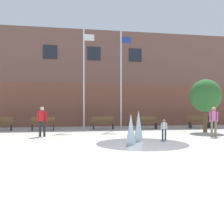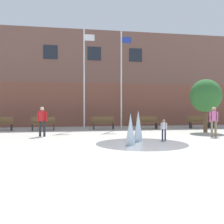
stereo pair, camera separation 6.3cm
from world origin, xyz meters
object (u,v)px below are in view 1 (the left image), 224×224
park_bench_under_right_flagpole (146,122)px  flagpole_left (84,76)px  park_bench_under_left_flagpole (43,123)px  teen_by_trashcan (214,119)px  park_bench_near_trashcan (198,122)px  park_bench_center (103,123)px  child_running (164,128)px  adult_near_bench (42,119)px  street_tree_near_building (205,96)px  flagpole_right (121,77)px  park_bench_left_of_flagpoles (0,124)px  trash_can (212,122)px

park_bench_under_right_flagpole → flagpole_left: (-4.44, 0.66, 3.37)m
park_bench_under_left_flagpole → teen_by_trashcan: teen_by_trashcan is taller
park_bench_under_right_flagpole → park_bench_near_trashcan: 4.08m
park_bench_center → teen_by_trashcan: bearing=-47.7°
child_running → park_bench_under_left_flagpole: bearing=-111.0°
teen_by_trashcan → child_running: 3.36m
adult_near_bench → flagpole_left: flagpole_left is taller
teen_by_trashcan → adult_near_bench: bearing=108.1°
park_bench_center → street_tree_near_building: bearing=-28.2°
park_bench_under_right_flagpole → teen_by_trashcan: (2.01, -5.44, 0.45)m
flagpole_right → park_bench_under_right_flagpole: bearing=-21.0°
park_bench_center → flagpole_left: 3.63m
park_bench_left_of_flagpoles → park_bench_near_trashcan: (14.16, -0.24, 0.00)m
park_bench_under_left_flagpole → flagpole_left: flagpole_left is taller
teen_by_trashcan → flagpole_left: size_ratio=0.22×
teen_by_trashcan → trash_can: size_ratio=1.77×
child_running → park_bench_near_trashcan: bearing=166.2°
park_bench_under_right_flagpole → teen_by_trashcan: bearing=-69.8°
adult_near_bench → park_bench_center: bearing=166.5°
park_bench_left_of_flagpoles → teen_by_trashcan: 13.36m
park_bench_under_right_flagpole → street_tree_near_building: (2.90, -3.03, 1.80)m
park_bench_near_trashcan → street_tree_near_building: bearing=-111.3°
park_bench_center → adult_near_bench: (-3.87, -4.07, 0.45)m
park_bench_under_right_flagpole → adult_near_bench: 8.02m
park_bench_left_of_flagpoles → park_bench_near_trashcan: bearing=-1.0°
park_bench_center → trash_can: bearing=-0.6°
adult_near_bench → trash_can: (12.32, 3.98, -0.48)m
park_bench_center → park_bench_under_left_flagpole: bearing=-176.7°
park_bench_left_of_flagpoles → park_bench_center: size_ratio=1.00×
park_bench_near_trashcan → flagpole_right: (-5.80, 0.65, 3.34)m
teen_by_trashcan → child_running: bearing=135.5°
park_bench_near_trashcan → child_running: bearing=-129.2°
flagpole_left → trash_can: flagpole_left is taller
park_bench_left_of_flagpoles → teen_by_trashcan: size_ratio=1.01×
park_bench_under_left_flagpole → street_tree_near_building: bearing=-16.4°
park_bench_under_left_flagpole → trash_can: size_ratio=1.78×
park_bench_center → child_running: (1.96, -6.66, 0.10)m
park_bench_left_of_flagpoles → street_tree_near_building: (12.97, -3.28, 1.80)m
park_bench_center → park_bench_under_right_flagpole: size_ratio=1.00×
park_bench_near_trashcan → trash_can: (1.21, 0.12, -0.03)m
flagpole_left → teen_by_trashcan: bearing=-43.4°
park_bench_center → flagpole_right: flagpole_right is taller
park_bench_under_right_flagpole → park_bench_near_trashcan: (4.08, 0.01, 0.00)m
teen_by_trashcan → child_running: size_ratio=1.61×
flagpole_right → flagpole_left: bearing=180.0°
flagpole_right → park_bench_near_trashcan: bearing=-6.4°
park_bench_left_of_flagpoles → flagpole_left: size_ratio=0.22×
park_bench_near_trashcan → adult_near_bench: (-11.10, -3.86, 0.45)m
park_bench_under_right_flagpole → teen_by_trashcan: 5.82m
park_bench_under_left_flagpole → park_bench_center: same height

